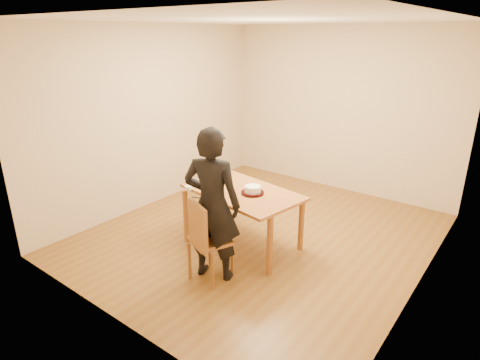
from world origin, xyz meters
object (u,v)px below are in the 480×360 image
Objects in this scene: dining_table at (242,192)px; cake at (253,189)px; person at (212,205)px; dining_chair at (210,240)px; cake_plate at (253,193)px.

cake is (0.15, -0.00, 0.07)m from dining_table.
dining_table is 0.75m from person.
cake reaches higher than dining_table.
dining_chair is at bearing -90.28° from cake.
dining_table is 5.12× the size of cake_plate.
cake is at bearing 112.95° from dining_chair.
person is at bearing -90.30° from cake.
person is (0.00, 0.04, 0.40)m from dining_chair.
cake_plate is at bearing 112.95° from dining_chair.
cake_plate is at bearing 8.51° from dining_table.
person is at bearing -90.30° from cake_plate.
person reaches higher than dining_table.
cake_plate reaches higher than dining_table.
dining_table is at bearing 179.02° from cake_plate.
cake_plate is 1.41× the size of cake.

